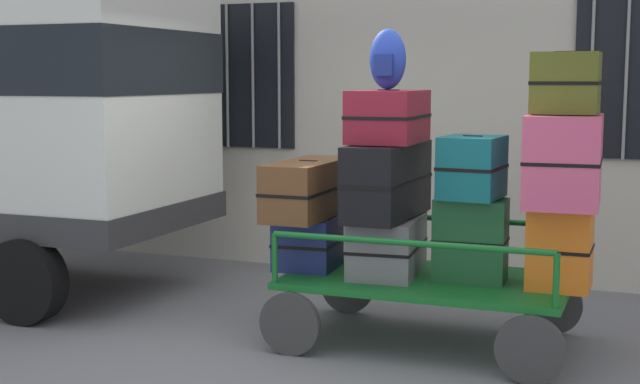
% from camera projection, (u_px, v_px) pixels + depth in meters
% --- Properties ---
extents(ground_plane, '(40.00, 40.00, 0.00)m').
position_uv_depth(ground_plane, '(309.00, 346.00, 6.56)').
color(ground_plane, slate).
extents(building_wall, '(12.00, 0.38, 5.00)m').
position_uv_depth(building_wall, '(412.00, 26.00, 8.77)').
color(building_wall, beige).
rests_on(building_wall, ground).
extents(luggage_cart, '(2.15, 1.30, 0.51)m').
position_uv_depth(luggage_cart, '(427.00, 290.00, 6.58)').
color(luggage_cart, '#146023').
rests_on(luggage_cart, ground).
extents(cart_railing, '(2.03, 1.16, 0.38)m').
position_uv_depth(cart_railing, '(428.00, 236.00, 6.53)').
color(cart_railing, '#146023').
rests_on(cart_railing, luggage_cart).
extents(suitcase_left_bottom, '(0.49, 0.53, 0.41)m').
position_uv_depth(suitcase_left_bottom, '(308.00, 243.00, 6.87)').
color(suitcase_left_bottom, navy).
rests_on(suitcase_left_bottom, luggage_cart).
extents(suitcase_left_middle, '(0.41, 1.03, 0.44)m').
position_uv_depth(suitcase_left_middle, '(308.00, 189.00, 6.82)').
color(suitcase_left_middle, brown).
rests_on(suitcase_left_middle, suitcase_left_bottom).
extents(suitcase_midleft_bottom, '(0.54, 0.83, 0.44)m').
position_uv_depth(suitcase_midleft_bottom, '(387.00, 246.00, 6.67)').
color(suitcase_midleft_bottom, slate).
rests_on(suitcase_midleft_bottom, luggage_cart).
extents(suitcase_midleft_middle, '(0.43, 1.05, 0.56)m').
position_uv_depth(suitcase_midleft_middle, '(387.00, 180.00, 6.59)').
color(suitcase_midleft_middle, black).
rests_on(suitcase_midleft_middle, suitcase_midleft_bottom).
extents(suitcase_midleft_top, '(0.50, 0.76, 0.39)m').
position_uv_depth(suitcase_midleft_top, '(388.00, 116.00, 6.54)').
color(suitcase_midleft_top, maroon).
rests_on(suitcase_midleft_top, suitcase_midleft_middle).
extents(suitcase_center_bottom, '(0.54, 0.37, 0.61)m').
position_uv_depth(suitcase_center_bottom, '(471.00, 240.00, 6.43)').
color(suitcase_center_bottom, '#194C28').
rests_on(suitcase_center_bottom, luggage_cart).
extents(suitcase_center_middle, '(0.45, 0.53, 0.45)m').
position_uv_depth(suitcase_center_middle, '(472.00, 167.00, 6.36)').
color(suitcase_center_middle, '#0F5960').
rests_on(suitcase_center_middle, suitcase_center_bottom).
extents(suitcase_midright_bottom, '(0.44, 0.42, 0.58)m').
position_uv_depth(suitcase_midright_bottom, '(560.00, 248.00, 6.20)').
color(suitcase_midright_bottom, orange).
rests_on(suitcase_midright_bottom, luggage_cart).
extents(suitcase_midright_middle, '(0.54, 0.77, 0.64)m').
position_uv_depth(suitcase_midright_middle, '(563.00, 160.00, 6.14)').
color(suitcase_midright_middle, '#CC4C72').
rests_on(suitcase_midright_middle, suitcase_midright_bottom).
extents(suitcase_midright_top, '(0.46, 0.34, 0.43)m').
position_uv_depth(suitcase_midright_top, '(566.00, 83.00, 6.03)').
color(suitcase_midright_top, '#4C5119').
rests_on(suitcase_midright_top, suitcase_midright_middle).
extents(backpack, '(0.27, 0.22, 0.44)m').
position_uv_depth(backpack, '(388.00, 60.00, 6.45)').
color(backpack, navy).
rests_on(backpack, suitcase_midleft_top).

